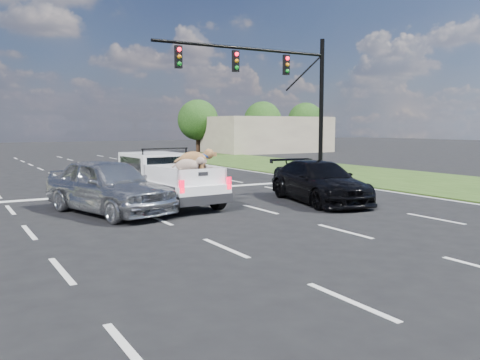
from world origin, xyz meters
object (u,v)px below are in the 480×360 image
object	(u,v)px
traffic_signal	(283,83)
pickup_truck	(167,177)
silver_sedan	(108,186)
black_coupe	(319,182)

from	to	relation	value
traffic_signal	pickup_truck	xyz separation A→B (m)	(-7.57, -3.81, -3.80)
pickup_truck	traffic_signal	bearing A→B (deg)	22.96
pickup_truck	silver_sedan	world-z (taller)	pickup_truck
traffic_signal	black_coupe	distance (m)	7.88
traffic_signal	black_coupe	xyz separation A→B (m)	(-2.76, -6.20, -4.00)
black_coupe	pickup_truck	bearing A→B (deg)	164.46
traffic_signal	silver_sedan	size ratio (longest dim) A/B	1.81
silver_sedan	pickup_truck	bearing A→B (deg)	5.40
pickup_truck	silver_sedan	xyz separation A→B (m)	(-2.30, -0.91, -0.06)
pickup_truck	black_coupe	size ratio (longest dim) A/B	1.05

